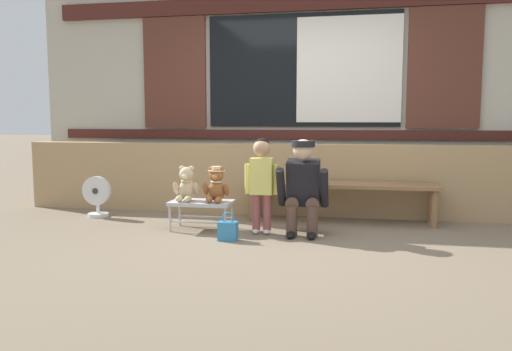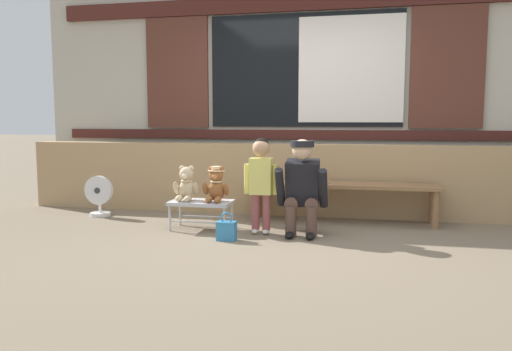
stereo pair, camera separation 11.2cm
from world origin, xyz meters
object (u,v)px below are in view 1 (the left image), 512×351
small_display_bench (201,204)px  teddy_bear_with_hat (216,185)px  floor_fan (97,197)px  adult_crouching (304,187)px  teddy_bear_plain (186,185)px  child_standing (262,175)px  handbag_on_ground (228,230)px  wooden_bench_long (341,189)px

small_display_bench → teddy_bear_with_hat: size_ratio=1.76×
small_display_bench → floor_fan: (-1.41, 0.44, -0.03)m
floor_fan → adult_crouching: bearing=-10.8°
teddy_bear_plain → adult_crouching: adult_crouching is taller
child_standing → handbag_on_ground: (-0.26, -0.35, -0.50)m
small_display_bench → handbag_on_ground: 0.59m
wooden_bench_long → small_display_bench: (-1.41, -0.67, -0.11)m
teddy_bear_with_hat → floor_fan: (-1.57, 0.44, -0.23)m
handbag_on_ground → teddy_bear_with_hat: bearing=118.5°
wooden_bench_long → child_standing: (-0.77, -0.73, 0.22)m
teddy_bear_with_hat → adult_crouching: adult_crouching is taller
small_display_bench → handbag_on_ground: small_display_bench is taller
small_display_bench → floor_fan: bearing=162.6°
adult_crouching → handbag_on_ground: (-0.68, -0.38, -0.38)m
handbag_on_ground → floor_fan: bearing=154.6°
child_standing → handbag_on_ground: child_standing is taller
teddy_bear_plain → floor_fan: (-1.25, 0.44, -0.23)m
child_standing → floor_fan: (-2.06, 0.50, -0.35)m
handbag_on_ground → floor_fan: size_ratio=0.57×
handbag_on_ground → wooden_bench_long: bearing=46.2°
wooden_bench_long → child_standing: 1.08m
adult_crouching → handbag_on_ground: 0.87m
wooden_bench_long → small_display_bench: bearing=-154.8°
teddy_bear_with_hat → adult_crouching: size_ratio=0.38×
teddy_bear_with_hat → adult_crouching: (0.90, -0.03, 0.01)m
teddy_bear_plain → floor_fan: teddy_bear_plain is taller
adult_crouching → wooden_bench_long: bearing=63.4°
teddy_bear_with_hat → handbag_on_ground: teddy_bear_with_hat is taller
wooden_bench_long → teddy_bear_plain: (-1.57, -0.67, 0.09)m
wooden_bench_long → adult_crouching: (-0.35, -0.70, 0.11)m
child_standing → floor_fan: size_ratio=2.00×
small_display_bench → child_standing: 0.73m
small_display_bench → teddy_bear_with_hat: bearing=0.8°
adult_crouching → handbag_on_ground: bearing=-151.0°
adult_crouching → handbag_on_ground: size_ratio=3.49×
teddy_bear_plain → handbag_on_ground: (0.54, -0.41, -0.37)m
floor_fan → teddy_bear_plain: bearing=-19.4°
teddy_bear_plain → child_standing: bearing=-4.4°
teddy_bear_with_hat → adult_crouching: bearing=-2.1°
wooden_bench_long → child_standing: size_ratio=2.19×
wooden_bench_long → teddy_bear_with_hat: bearing=-152.1°
teddy_bear_with_hat → wooden_bench_long: bearing=27.9°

